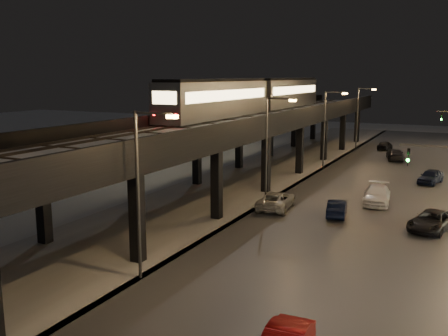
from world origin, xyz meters
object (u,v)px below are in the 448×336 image
at_px(car_near_white, 337,209).
at_px(car_onc_red, 431,177).
at_px(car_far_white, 385,146).
at_px(car_onc_dark, 432,222).
at_px(car_onc_white, 377,195).
at_px(car_mid_silver, 276,201).
at_px(car_mid_dark, 395,155).
at_px(subway_train, 256,95).

bearing_deg(car_near_white, car_onc_red, -119.22).
height_order(car_far_white, car_onc_dark, car_onc_dark).
bearing_deg(car_onc_dark, car_onc_white, 142.56).
relative_size(car_mid_silver, car_mid_dark, 1.06).
bearing_deg(car_near_white, subway_train, -61.03).
bearing_deg(car_onc_red, car_mid_dark, 124.69).
bearing_deg(car_onc_white, car_onc_dark, -57.71).
height_order(car_mid_dark, car_onc_red, car_mid_dark).
height_order(car_near_white, car_onc_white, car_onc_white).
bearing_deg(car_mid_dark, car_onc_dark, 90.04).
bearing_deg(car_near_white, car_onc_white, -121.27).
height_order(subway_train, car_mid_dark, subway_train).
distance_m(car_near_white, car_onc_white, 5.77).
distance_m(car_near_white, car_onc_red, 16.92).
distance_m(car_far_white, car_onc_dark, 39.76).
height_order(car_far_white, car_onc_white, car_onc_white).
bearing_deg(car_onc_red, car_near_white, -95.99).
distance_m(subway_train, car_onc_dark, 28.91).
distance_m(subway_train, car_onc_red, 21.30).
distance_m(car_onc_dark, car_onc_white, 7.71).
xyz_separation_m(car_mid_dark, car_onc_dark, (6.57, -29.79, -0.03)).
relative_size(subway_train, car_mid_dark, 8.07).
distance_m(car_mid_dark, car_far_white, 9.28).
bearing_deg(car_mid_silver, car_far_white, -100.31).
bearing_deg(car_onc_dark, car_far_white, 117.67).
bearing_deg(car_mid_silver, car_near_white, 174.84).
xyz_separation_m(car_far_white, car_onc_white, (4.47, -32.63, 0.08)).
relative_size(subway_train, car_far_white, 10.10).
distance_m(car_onc_white, car_onc_red, 11.16).
relative_size(car_near_white, car_onc_white, 0.76).
relative_size(car_near_white, car_far_white, 1.00).
bearing_deg(car_mid_dark, car_near_white, 77.05).
bearing_deg(car_far_white, car_near_white, 98.94).
relative_size(car_near_white, car_onc_red, 0.94).
bearing_deg(car_mid_silver, car_onc_dark, 170.85).
bearing_deg(subway_train, car_far_white, 59.99).
distance_m(car_mid_silver, car_onc_dark, 11.82).
relative_size(car_mid_silver, car_onc_dark, 1.06).
xyz_separation_m(car_near_white, car_onc_white, (2.07, 5.38, 0.10)).
distance_m(car_near_white, car_far_white, 38.08).
distance_m(car_mid_silver, car_onc_white, 8.92).
xyz_separation_m(car_far_white, car_onc_red, (7.90, -22.01, 0.04)).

